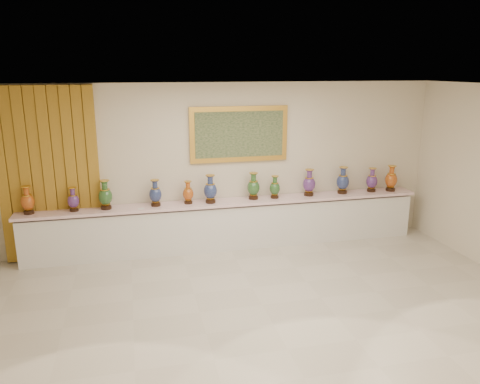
% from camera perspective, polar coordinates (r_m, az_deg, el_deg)
% --- Properties ---
extents(ground, '(8.00, 8.00, 0.00)m').
position_cam_1_polar(ground, '(6.80, 2.69, -13.58)').
color(ground, beige).
rests_on(ground, ground).
extents(room, '(8.00, 8.00, 8.00)m').
position_cam_1_polar(room, '(8.38, -18.74, 2.78)').
color(room, beige).
rests_on(room, ground).
extents(counter, '(7.28, 0.48, 0.90)m').
position_cam_1_polar(counter, '(8.65, -1.41, -4.03)').
color(counter, white).
rests_on(counter, ground).
extents(vase_0, '(0.23, 0.23, 0.47)m').
position_cam_1_polar(vase_0, '(8.45, -24.47, -1.06)').
color(vase_0, black).
rests_on(vase_0, counter).
extents(vase_1, '(0.23, 0.23, 0.41)m').
position_cam_1_polar(vase_1, '(8.33, -19.66, -0.99)').
color(vase_1, black).
rests_on(vase_1, counter).
extents(vase_2, '(0.31, 0.31, 0.51)m').
position_cam_1_polar(vase_2, '(8.28, -16.09, -0.49)').
color(vase_2, black).
rests_on(vase_2, counter).
extents(vase_3, '(0.27, 0.27, 0.47)m').
position_cam_1_polar(vase_3, '(8.27, -10.28, -0.26)').
color(vase_3, black).
rests_on(vase_3, counter).
extents(vase_4, '(0.23, 0.23, 0.41)m').
position_cam_1_polar(vase_4, '(8.34, -6.35, -0.18)').
color(vase_4, black).
rests_on(vase_4, counter).
extents(vase_5, '(0.31, 0.31, 0.51)m').
position_cam_1_polar(vase_5, '(8.34, -3.63, 0.20)').
color(vase_5, black).
rests_on(vase_5, counter).
extents(vase_6, '(0.23, 0.23, 0.50)m').
position_cam_1_polar(vase_6, '(8.56, 1.65, 0.58)').
color(vase_6, black).
rests_on(vase_6, counter).
extents(vase_7, '(0.24, 0.24, 0.42)m').
position_cam_1_polar(vase_7, '(8.66, 4.27, 0.48)').
color(vase_7, black).
rests_on(vase_7, counter).
extents(vase_8, '(0.30, 0.30, 0.51)m').
position_cam_1_polar(vase_8, '(8.89, 8.42, 1.00)').
color(vase_8, black).
rests_on(vase_8, counter).
extents(vase_9, '(0.32, 0.32, 0.52)m').
position_cam_1_polar(vase_9, '(9.17, 12.42, 1.25)').
color(vase_9, black).
rests_on(vase_9, counter).
extents(vase_10, '(0.27, 0.27, 0.47)m').
position_cam_1_polar(vase_10, '(9.45, 15.77, 1.30)').
color(vase_10, black).
rests_on(vase_10, counter).
extents(vase_11, '(0.30, 0.30, 0.51)m').
position_cam_1_polar(vase_11, '(9.60, 17.94, 1.45)').
color(vase_11, black).
rests_on(vase_11, counter).
extents(label_card, '(0.10, 0.06, 0.00)m').
position_cam_1_polar(label_card, '(8.21, -11.96, -1.98)').
color(label_card, white).
rests_on(label_card, counter).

